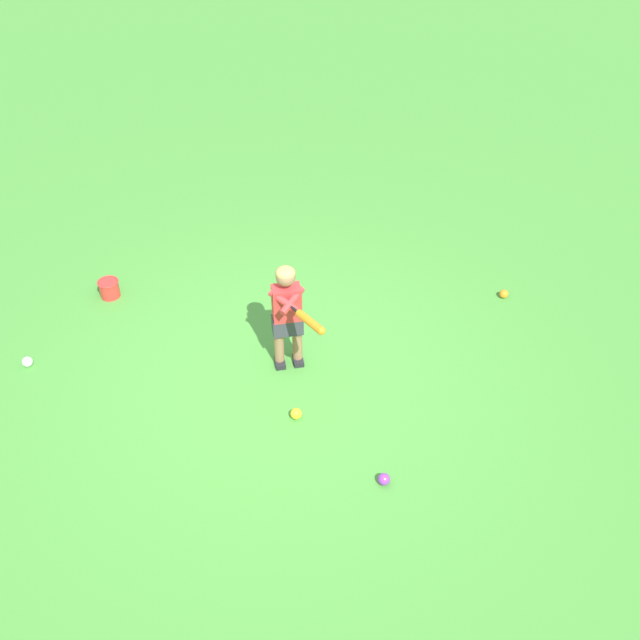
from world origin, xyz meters
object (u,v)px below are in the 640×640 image
play_ball_far_right (296,414)px  play_ball_center_lawn (384,479)px  child_batter (288,310)px  play_ball_far_left (27,362)px  toy_bucket (109,288)px  play_ball_behind_batter (504,294)px

play_ball_far_right → play_ball_center_lawn: 0.99m
child_batter → play_ball_far_right: bearing=-8.4°
play_ball_far_left → toy_bucket: size_ratio=0.45×
play_ball_far_left → toy_bucket: (-0.87, 0.79, 0.05)m
play_ball_behind_batter → toy_bucket: 4.05m
play_ball_far_left → play_ball_far_right: 2.58m
child_batter → play_ball_center_lawn: size_ratio=11.05×
play_ball_far_left → toy_bucket: bearing=137.8°
play_ball_far_left → play_ball_center_lawn: (2.10, 2.76, 0.00)m
play_ball_behind_batter → toy_bucket: bearing=-105.1°
play_ball_center_lawn → play_ball_behind_batter: play_ball_center_lawn is taller
child_batter → play_ball_center_lawn: bearing=15.3°
play_ball_center_lawn → play_ball_far_right: bearing=-149.0°
play_ball_center_lawn → play_ball_behind_batter: 2.73m
child_batter → play_ball_behind_batter: child_batter is taller
play_ball_behind_batter → play_ball_center_lawn: bearing=-45.2°
play_ball_center_lawn → play_ball_behind_batter: size_ratio=1.08×
play_ball_far_right → play_ball_behind_batter: size_ratio=1.09×
child_batter → play_ball_behind_batter: (-0.41, 2.35, -0.60)m
play_ball_far_right → child_batter: bearing=171.6°
play_ball_far_right → play_ball_behind_batter: (-1.07, 2.44, -0.00)m
play_ball_far_left → play_ball_center_lawn: same height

